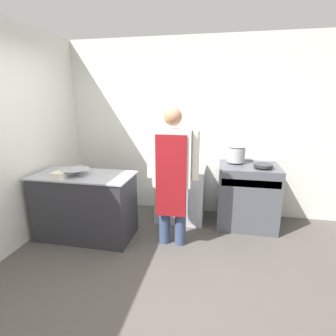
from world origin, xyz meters
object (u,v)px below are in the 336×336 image
(person_cook, at_px, (173,170))
(mixing_bowl, at_px, (75,172))
(fridge_unit, at_px, (181,193))
(stock_pot, at_px, (236,153))
(stove, at_px, (247,196))
(saute_pan, at_px, (263,166))
(plastic_tub, at_px, (59,175))

(person_cook, xyz_separation_m, mixing_bowl, (-1.24, -0.07, -0.07))
(fridge_unit, distance_m, person_cook, 0.96)
(stock_pot, bearing_deg, stove, -32.18)
(fridge_unit, relative_size, saute_pan, 3.22)
(mixing_bowl, xyz_separation_m, plastic_tub, (-0.13, -0.16, -0.00))
(fridge_unit, xyz_separation_m, person_cook, (0.01, -0.77, 0.57))
(stove, bearing_deg, fridge_unit, 177.43)
(person_cook, distance_m, saute_pan, 1.29)
(mixing_bowl, distance_m, stock_pot, 2.23)
(mixing_bowl, relative_size, saute_pan, 1.40)
(saute_pan, bearing_deg, stove, 145.24)
(stove, relative_size, fridge_unit, 1.13)
(stove, relative_size, saute_pan, 3.65)
(person_cook, bearing_deg, stock_pot, 47.17)
(person_cook, height_order, saute_pan, person_cook)
(stock_pot, bearing_deg, plastic_tub, -153.50)
(stove, distance_m, mixing_bowl, 2.39)
(plastic_tub, distance_m, saute_pan, 2.64)
(fridge_unit, bearing_deg, mixing_bowl, -145.84)
(mixing_bowl, relative_size, plastic_tub, 2.42)
(stove, distance_m, plastic_tub, 2.56)
(person_cook, bearing_deg, mixing_bowl, -176.72)
(fridge_unit, height_order, mixing_bowl, mixing_bowl)
(saute_pan, bearing_deg, fridge_unit, 172.10)
(plastic_tub, bearing_deg, fridge_unit, 36.23)
(plastic_tub, distance_m, stock_pot, 2.41)
(person_cook, relative_size, stock_pot, 6.85)
(stove, height_order, plastic_tub, plastic_tub)
(plastic_tub, height_order, stock_pot, stock_pot)
(mixing_bowl, height_order, stock_pot, stock_pot)
(fridge_unit, xyz_separation_m, plastic_tub, (-1.37, -1.00, 0.50))
(plastic_tub, bearing_deg, mixing_bowl, 51.64)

